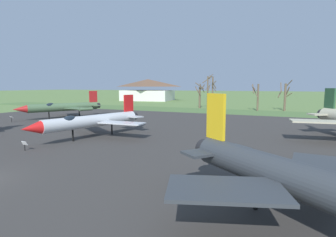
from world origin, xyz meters
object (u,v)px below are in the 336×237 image
at_px(info_placard_rear_center, 25,145).
at_px(visitor_building, 148,90).
at_px(jet_fighter_front_left, 63,107).
at_px(info_placard_front_left, 11,118).
at_px(jet_fighter_rear_right, 323,188).
at_px(jet_fighter_rear_center, 91,121).

bearing_deg(info_placard_rear_center, visitor_building, 110.84).
bearing_deg(info_placard_rear_center, jet_fighter_front_left, 128.17).
xyz_separation_m(info_placard_front_left, info_placard_rear_center, (18.70, -12.15, -0.09)).
relative_size(info_placard_rear_center, visitor_building, 0.04).
bearing_deg(jet_fighter_front_left, jet_fighter_rear_right, -33.37).
xyz_separation_m(jet_fighter_front_left, info_placard_rear_center, (15.45, -19.65, -1.46)).
xyz_separation_m(jet_fighter_rear_center, visitor_building, (-31.26, 71.06, 2.24)).
relative_size(jet_fighter_front_left, info_placard_front_left, 13.64).
height_order(jet_fighter_front_left, visitor_building, visitor_building).
distance_m(jet_fighter_rear_center, jet_fighter_rear_right, 24.39).
bearing_deg(jet_fighter_front_left, info_placard_front_left, -113.49).
xyz_separation_m(info_placard_front_left, jet_fighter_rear_right, (41.26, -17.53, 1.50)).
relative_size(jet_fighter_rear_center, jet_fighter_rear_right, 1.07).
bearing_deg(jet_fighter_front_left, info_placard_rear_center, -51.83).
xyz_separation_m(jet_fighter_rear_right, visitor_building, (-52.27, 83.44, 2.04)).
height_order(info_placard_rear_center, visitor_building, visitor_building).
height_order(jet_fighter_front_left, jet_fighter_rear_right, jet_fighter_rear_right).
distance_m(jet_fighter_front_left, visitor_building, 60.17).
relative_size(jet_fighter_rear_center, info_placard_rear_center, 15.40).
xyz_separation_m(info_placard_rear_center, jet_fighter_rear_right, (22.56, -5.38, 1.60)).
distance_m(jet_fighter_front_left, info_placard_rear_center, 25.04).
xyz_separation_m(jet_fighter_rear_center, info_placard_rear_center, (-1.55, -7.01, -1.39)).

